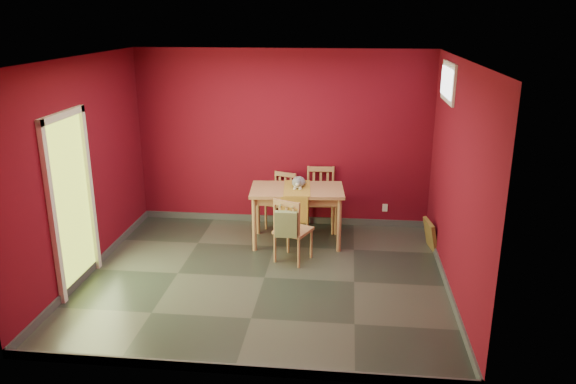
# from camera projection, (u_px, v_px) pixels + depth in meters

# --- Properties ---
(ground) EXTENTS (4.50, 4.50, 0.00)m
(ground) POSITION_uv_depth(u_px,v_px,m) (265.00, 277.00, 7.08)
(ground) COLOR #2D342D
(ground) RESTS_ON ground
(room_shell) EXTENTS (4.50, 4.50, 4.50)m
(room_shell) POSITION_uv_depth(u_px,v_px,m) (264.00, 274.00, 7.06)
(room_shell) COLOR #5F0917
(room_shell) RESTS_ON ground
(doorway) EXTENTS (0.06, 1.01, 2.13)m
(doorway) POSITION_uv_depth(u_px,v_px,m) (71.00, 197.00, 6.58)
(doorway) COLOR #B7D838
(doorway) RESTS_ON ground
(window) EXTENTS (0.05, 0.90, 0.50)m
(window) POSITION_uv_depth(u_px,v_px,m) (448.00, 82.00, 7.08)
(window) COLOR white
(window) RESTS_ON room_shell
(outlet_plate) EXTENTS (0.08, 0.02, 0.12)m
(outlet_plate) POSITION_uv_depth(u_px,v_px,m) (385.00, 208.00, 8.71)
(outlet_plate) COLOR silver
(outlet_plate) RESTS_ON room_shell
(dining_table) EXTENTS (1.36, 0.87, 0.82)m
(dining_table) POSITION_uv_depth(u_px,v_px,m) (297.00, 195.00, 7.96)
(dining_table) COLOR #AF7B51
(dining_table) RESTS_ON ground
(table_runner) EXTENTS (0.43, 0.80, 0.39)m
(table_runner) POSITION_uv_depth(u_px,v_px,m) (296.00, 195.00, 7.83)
(table_runner) COLOR #AE812D
(table_runner) RESTS_ON dining_table
(chair_far_left) EXTENTS (0.51, 0.51, 0.85)m
(chair_far_left) POSITION_uv_depth(u_px,v_px,m) (282.00, 200.00, 8.65)
(chair_far_left) COLOR #AF7B51
(chair_far_left) RESTS_ON ground
(chair_far_right) EXTENTS (0.47, 0.47, 0.95)m
(chair_far_right) POSITION_uv_depth(u_px,v_px,m) (320.00, 198.00, 8.55)
(chair_far_right) COLOR #AF7B51
(chair_far_right) RESTS_ON ground
(chair_near) EXTENTS (0.55, 0.55, 0.90)m
(chair_near) POSITION_uv_depth(u_px,v_px,m) (292.00, 229.00, 7.41)
(chair_near) COLOR #AF7B51
(chair_near) RESTS_ON ground
(tote_bag) EXTENTS (0.29, 0.18, 0.41)m
(tote_bag) POSITION_uv_depth(u_px,v_px,m) (286.00, 224.00, 7.18)
(tote_bag) COLOR #7D8C5A
(tote_bag) RESTS_ON chair_near
(cat) EXTENTS (0.23, 0.41, 0.20)m
(cat) POSITION_uv_depth(u_px,v_px,m) (299.00, 180.00, 7.98)
(cat) COLOR slate
(cat) RESTS_ON table_runner
(picture_frame) EXTENTS (0.20, 0.44, 0.42)m
(picture_frame) POSITION_uv_depth(u_px,v_px,m) (430.00, 235.00, 7.87)
(picture_frame) COLOR brown
(picture_frame) RESTS_ON ground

